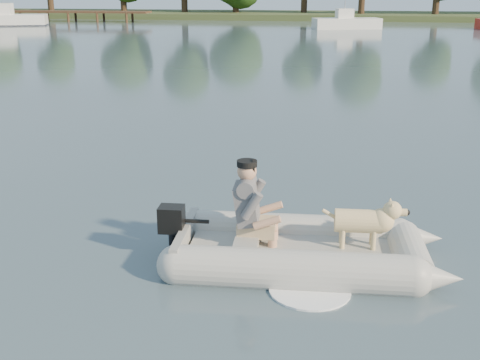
% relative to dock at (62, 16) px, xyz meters
% --- Properties ---
extents(water, '(160.00, 160.00, 0.00)m').
position_rel_dock_xyz_m(water, '(26.00, -52.00, -0.52)').
color(water, slate).
rests_on(water, ground).
extents(shore_bank, '(160.00, 12.00, 0.70)m').
position_rel_dock_xyz_m(shore_bank, '(26.00, 10.00, -0.27)').
color(shore_bank, '#47512D').
rests_on(shore_bank, water).
extents(dock, '(18.00, 2.00, 1.04)m').
position_rel_dock_xyz_m(dock, '(0.00, 0.00, 0.00)').
color(dock, '#4C331E').
rests_on(dock, water).
extents(dinghy, '(4.93, 3.24, 1.49)m').
position_rel_dock_xyz_m(dinghy, '(27.03, -51.38, 0.12)').
color(dinghy, '#A7A7A2').
rests_on(dinghy, water).
extents(man, '(0.82, 0.71, 1.16)m').
position_rel_dock_xyz_m(man, '(26.27, -51.36, 0.32)').
color(man, '#5B5B60').
rests_on(man, dinghy).
extents(dog, '(1.02, 0.41, 0.67)m').
position_rel_dock_xyz_m(dog, '(27.72, -51.29, 0.04)').
color(dog, tan).
rests_on(dog, dinghy).
extents(outboard_motor, '(0.46, 0.33, 0.85)m').
position_rel_dock_xyz_m(outboard_motor, '(25.23, -51.47, -0.18)').
color(outboard_motor, black).
rests_on(outboard_motor, dinghy).
extents(cabin_cruiser, '(7.94, 4.95, 2.31)m').
position_rel_dock_xyz_m(cabin_cruiser, '(-2.24, -6.95, 0.46)').
color(cabin_cruiser, white).
rests_on(cabin_cruiser, water).
extents(motorboat, '(6.11, 3.70, 2.42)m').
position_rel_dock_xyz_m(motorboat, '(28.06, -6.21, 0.58)').
color(motorboat, white).
rests_on(motorboat, water).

